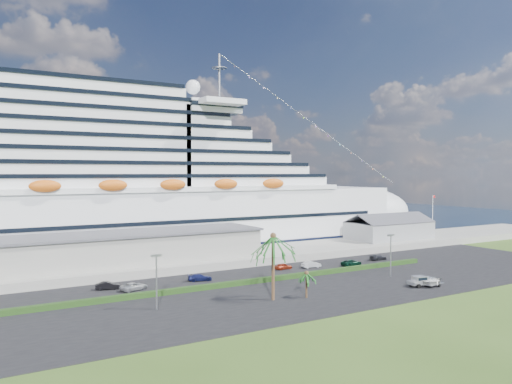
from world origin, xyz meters
TOP-DOWN VIEW (x-y plane):
  - ground at (0.00, 0.00)m, footprint 420.00×420.00m
  - asphalt_lot at (0.00, 11.00)m, footprint 140.00×38.00m
  - wharf at (0.00, 40.00)m, footprint 240.00×20.00m
  - water at (0.00, 130.00)m, footprint 420.00×160.00m
  - cruise_ship at (-21.53, 64.00)m, footprint 191.00×38.00m
  - terminal_building at (-25.00, 40.00)m, footprint 61.00×15.00m
  - port_shed at (52.00, 40.00)m, footprint 24.00×12.31m
  - flagpole at (70.04, 40.00)m, footprint 1.08×0.16m
  - hedge at (-8.00, 16.00)m, footprint 88.00×1.10m
  - lamp_post_left at (-28.00, 8.00)m, footprint 1.60×0.35m
  - lamp_post_right at (20.00, 8.00)m, footprint 1.60×0.35m
  - palm_tall at (-10.00, 4.00)m, footprint 8.82×8.82m
  - palm_short at (-4.50, 2.50)m, footprint 3.53×3.53m
  - parked_car_1 at (-31.11, 24.71)m, footprint 4.42×2.43m
  - parked_car_2 at (-27.31, 21.85)m, footprint 5.33×3.57m
  - parked_car_3 at (-14.33, 23.08)m, footprint 4.89×2.91m
  - parked_car_4 at (5.49, 24.47)m, footprint 4.02×1.77m
  - parked_car_5 at (11.75, 23.03)m, footprint 4.39×1.85m
  - parked_car_6 at (20.73, 20.35)m, footprint 5.00×2.49m
  - parked_car_7 at (30.94, 22.73)m, footprint 4.47×1.86m
  - pickup_truck at (18.35, -1.20)m, footprint 5.57×2.73m
  - boat_trailer at (20.00, -2.56)m, footprint 5.56×4.06m

SIDE VIEW (x-z plane):
  - ground at x=0.00m, z-range 0.00..0.00m
  - water at x=0.00m, z-range 0.00..0.02m
  - asphalt_lot at x=0.00m, z-range 0.00..0.12m
  - hedge at x=-8.00m, z-range 0.12..1.02m
  - parked_car_7 at x=30.94m, z-range 0.12..1.41m
  - parked_car_3 at x=-14.33m, z-range 0.12..1.45m
  - parked_car_4 at x=5.49m, z-range 0.12..1.47m
  - parked_car_2 at x=-27.31m, z-range 0.12..1.48m
  - parked_car_6 at x=20.73m, z-range 0.12..1.48m
  - parked_car_1 at x=-31.11m, z-range 0.12..1.50m
  - parked_car_5 at x=11.75m, z-range 0.12..1.53m
  - wharf at x=0.00m, z-range 0.00..1.80m
  - boat_trailer at x=20.00m, z-range 0.37..1.91m
  - pickup_truck at x=18.35m, z-range 0.21..2.09m
  - palm_short at x=-4.50m, z-range 1.38..5.95m
  - port_shed at x=52.00m, z-range 0.71..8.08m
  - terminal_building at x=-25.00m, z-range 1.86..8.16m
  - lamp_post_left at x=-28.00m, z-range 1.21..9.48m
  - lamp_post_right at x=20.00m, z-range 1.21..9.48m
  - flagpole at x=70.04m, z-range 2.27..14.27m
  - palm_tall at x=-10.00m, z-range 3.64..14.77m
  - cruise_ship at x=-21.53m, z-range -10.31..43.69m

